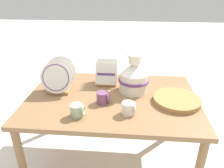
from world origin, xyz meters
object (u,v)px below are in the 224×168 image
object	(u,v)px
mug_cream_glaze	(129,108)
mug_plum_glaze	(103,98)
ceramic_vase	(134,76)
mug_sage_glaze	(77,110)
wicker_charger_stack	(177,100)
dish_rack_square_plates	(107,75)
dish_rack_round_plates	(58,78)

from	to	relation	value
mug_cream_glaze	mug_plum_glaze	bearing A→B (deg)	145.67
ceramic_vase	mug_plum_glaze	xyz separation A→B (m)	(-0.22, -0.21, -0.09)
mug_sage_glaze	mug_cream_glaze	world-z (taller)	same
ceramic_vase	mug_sage_glaze	bearing A→B (deg)	-133.13
wicker_charger_stack	mug_cream_glaze	world-z (taller)	mug_cream_glaze
dish_rack_square_plates	wicker_charger_stack	world-z (taller)	dish_rack_square_plates
ceramic_vase	wicker_charger_stack	distance (m)	0.37
dish_rack_square_plates	mug_cream_glaze	xyz separation A→B (m)	(0.20, -0.47, -0.03)
wicker_charger_stack	dish_rack_round_plates	bearing A→B (deg)	174.02
wicker_charger_stack	mug_plum_glaze	xyz separation A→B (m)	(-0.54, -0.06, 0.03)
mug_plum_glaze	mug_sage_glaze	bearing A→B (deg)	-128.54
mug_sage_glaze	ceramic_vase	bearing A→B (deg)	46.87
ceramic_vase	dish_rack_round_plates	xyz separation A→B (m)	(-0.59, -0.06, -0.01)
dish_rack_round_plates	mug_plum_glaze	xyz separation A→B (m)	(0.37, -0.15, -0.07)
dish_rack_square_plates	mug_cream_glaze	bearing A→B (deg)	-67.07
ceramic_vase	mug_cream_glaze	bearing A→B (deg)	-95.43
mug_sage_glaze	mug_cream_glaze	xyz separation A→B (m)	(0.34, 0.06, 0.00)
ceramic_vase	dish_rack_round_plates	distance (m)	0.60
dish_rack_square_plates	mug_cream_glaze	distance (m)	0.51
ceramic_vase	mug_plum_glaze	distance (m)	0.32
wicker_charger_stack	mug_plum_glaze	size ratio (longest dim) A/B	3.71
ceramic_vase	wicker_charger_stack	bearing A→B (deg)	-25.27
wicker_charger_stack	mug_plum_glaze	world-z (taller)	mug_plum_glaze
ceramic_vase	wicker_charger_stack	xyz separation A→B (m)	(0.32, -0.15, -0.11)
wicker_charger_stack	mug_sage_glaze	world-z (taller)	mug_sage_glaze
mug_cream_glaze	mug_plum_glaze	xyz separation A→B (m)	(-0.19, 0.13, 0.00)
wicker_charger_stack	mug_sage_glaze	distance (m)	0.73
dish_rack_round_plates	dish_rack_square_plates	bearing A→B (deg)	27.09
wicker_charger_stack	mug_sage_glaze	bearing A→B (deg)	-160.64
mug_plum_glaze	ceramic_vase	bearing A→B (deg)	43.29
dish_rack_round_plates	mug_cream_glaze	size ratio (longest dim) A/B	2.83
ceramic_vase	mug_sage_glaze	world-z (taller)	ceramic_vase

